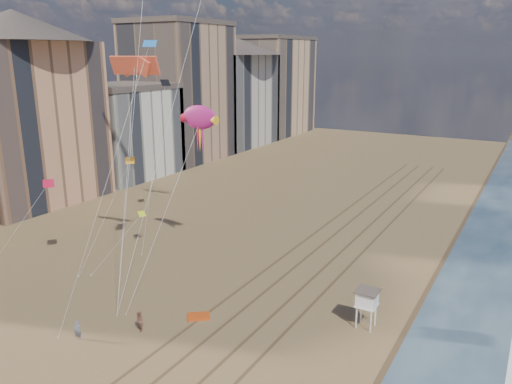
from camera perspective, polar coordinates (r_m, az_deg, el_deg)
wet_sand at (r=58.17m, az=24.53°, el=-8.43°), size 260.00×260.00×0.00m
tracks at (r=52.86m, az=5.11°, el=-9.40°), size 7.68×120.00×0.01m
buildings at (r=104.89m, az=-10.80°, el=10.50°), size 34.72×131.35×29.00m
lifeguard_stand at (r=43.31m, az=12.58°, el=-11.84°), size 1.86×1.86×3.36m
grounded_kite at (r=45.11m, az=-6.58°, el=-13.94°), size 2.28×2.15×0.22m
show_kite at (r=52.71m, az=-6.49°, el=8.44°), size 4.35×7.33×20.26m
kite_flyer_a at (r=43.98m, az=-19.71°, el=-14.63°), size 0.69×0.61×1.60m
kite_flyer_b at (r=43.61m, az=-13.21°, el=-14.22°), size 1.09×1.06×1.78m
small_kites at (r=54.09m, az=-14.71°, el=6.71°), size 15.21×15.79×19.58m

